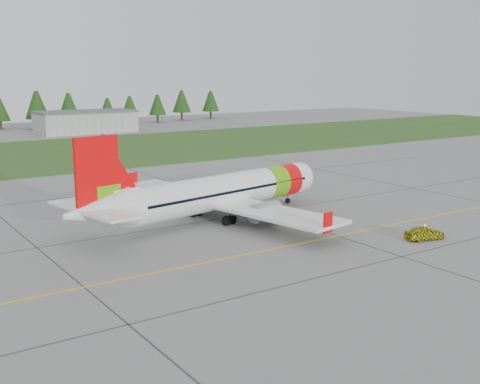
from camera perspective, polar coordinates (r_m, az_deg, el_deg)
ground at (r=46.37m, az=6.87°, el=-8.19°), size 320.00×320.00×0.00m
aircraft at (r=63.69m, az=-2.02°, el=-0.05°), size 32.63×30.48×9.95m
follow_me_car at (r=58.55m, az=17.16°, el=-2.53°), size 1.64×1.81×3.83m
grass_strip at (r=119.44m, az=-19.79°, el=3.25°), size 320.00×50.00×0.03m
taxi_guideline at (r=52.34m, az=1.12°, el=-5.80°), size 120.00×0.25×0.02m
hangar_east at (r=160.71m, az=-14.42°, el=6.41°), size 24.00×12.00×5.20m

